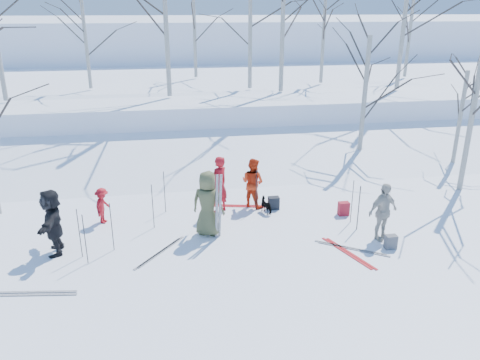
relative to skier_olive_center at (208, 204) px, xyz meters
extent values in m
plane|color=white|center=(1.02, -0.77, -0.93)|extent=(120.00, 120.00, 0.00)
cube|color=white|center=(1.02, 6.23, -0.78)|extent=(70.00, 9.49, 4.12)
cube|color=white|center=(1.02, 16.23, 0.07)|extent=(70.00, 18.00, 2.20)
cube|color=white|center=(1.02, 37.23, 1.07)|extent=(90.00, 30.00, 6.00)
imported|color=#494D2E|center=(0.00, 0.00, 0.00)|extent=(1.08, 0.92, 1.87)
imported|color=#A80F18|center=(0.49, 1.48, -0.03)|extent=(0.78, 0.75, 1.81)
imported|color=red|center=(1.60, 1.74, -0.13)|extent=(0.98, 0.98, 1.61)
imported|color=#A80F18|center=(-2.99, 1.26, -0.39)|extent=(0.60, 0.79, 1.09)
imported|color=beige|center=(4.66, -1.06, -0.12)|extent=(1.03, 0.67, 1.63)
imported|color=black|center=(-4.03, -0.40, -0.05)|extent=(0.65, 1.67, 1.76)
imported|color=black|center=(1.95, 1.17, -0.69)|extent=(0.49, 0.63, 0.49)
cube|color=silver|center=(0.22, -0.30, 0.02)|extent=(0.11, 0.17, 1.90)
cube|color=silver|center=(0.31, -0.27, 0.02)|extent=(0.13, 0.23, 1.89)
cylinder|color=black|center=(-3.15, -1.12, -0.26)|extent=(0.02, 0.02, 1.34)
cylinder|color=black|center=(4.26, -0.42, -0.26)|extent=(0.02, 0.02, 1.34)
cylinder|color=black|center=(4.25, 0.06, -0.26)|extent=(0.02, 0.02, 1.34)
cylinder|color=black|center=(-3.34, -0.76, -0.26)|extent=(0.02, 0.02, 1.34)
cylinder|color=black|center=(4.25, -0.40, -0.26)|extent=(0.02, 0.02, 1.34)
cylinder|color=black|center=(-1.17, 1.73, -0.26)|extent=(0.02, 0.02, 1.34)
cylinder|color=black|center=(1.77, 1.93, -0.26)|extent=(0.02, 0.02, 1.34)
cylinder|color=black|center=(-1.52, 0.66, -0.26)|extent=(0.02, 0.02, 1.34)
cylinder|color=black|center=(-2.56, -0.52, -0.26)|extent=(0.02, 0.02, 1.34)
cylinder|color=black|center=(1.65, 1.40, -0.26)|extent=(0.02, 0.02, 1.34)
cube|color=maroon|center=(4.24, 0.61, -0.72)|extent=(0.32, 0.22, 0.42)
cube|color=#4F5156|center=(4.69, -1.63, -0.74)|extent=(0.30, 0.20, 0.38)
cube|color=black|center=(2.22, 1.41, -0.73)|extent=(0.34, 0.24, 0.40)
camera|label=1|loc=(-1.06, -11.86, 5.11)|focal=35.00mm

